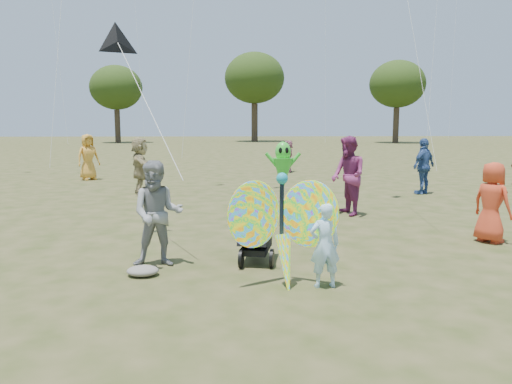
{
  "coord_description": "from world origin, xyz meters",
  "views": [
    {
      "loc": [
        -0.57,
        -6.79,
        2.25
      ],
      "look_at": [
        -0.2,
        1.5,
        1.1
      ],
      "focal_mm": 35.0,
      "sensor_mm": 36.0,
      "label": 1
    }
  ],
  "objects_px": {
    "alien_kite": "(283,169)",
    "child_girl": "(325,245)",
    "crowd_j": "(288,156)",
    "jogging_stroller": "(255,224)",
    "crowd_c": "(424,166)",
    "crowd_d": "(140,166)",
    "crowd_g": "(88,157)",
    "crowd_a": "(492,202)",
    "adult_man": "(158,214)",
    "butterfly_kite": "(283,229)",
    "crowd_e": "(348,176)"
  },
  "relations": [
    {
      "from": "crowd_a",
      "to": "crowd_d",
      "type": "bearing_deg",
      "value": 19.09
    },
    {
      "from": "crowd_a",
      "to": "crowd_c",
      "type": "bearing_deg",
      "value": -40.06
    },
    {
      "from": "crowd_a",
      "to": "crowd_e",
      "type": "relative_size",
      "value": 0.79
    },
    {
      "from": "crowd_e",
      "to": "jogging_stroller",
      "type": "height_order",
      "value": "crowd_e"
    },
    {
      "from": "adult_man",
      "to": "crowd_c",
      "type": "relative_size",
      "value": 0.94
    },
    {
      "from": "crowd_g",
      "to": "crowd_j",
      "type": "bearing_deg",
      "value": -19.97
    },
    {
      "from": "adult_man",
      "to": "crowd_a",
      "type": "distance_m",
      "value": 6.21
    },
    {
      "from": "child_girl",
      "to": "adult_man",
      "type": "xyz_separation_m",
      "value": [
        -2.44,
        1.14,
        0.25
      ]
    },
    {
      "from": "crowd_g",
      "to": "butterfly_kite",
      "type": "height_order",
      "value": "crowd_g"
    },
    {
      "from": "crowd_c",
      "to": "crowd_j",
      "type": "relative_size",
      "value": 1.21
    },
    {
      "from": "crowd_d",
      "to": "butterfly_kite",
      "type": "height_order",
      "value": "crowd_d"
    },
    {
      "from": "child_girl",
      "to": "crowd_a",
      "type": "distance_m",
      "value": 4.39
    },
    {
      "from": "crowd_c",
      "to": "crowd_g",
      "type": "bearing_deg",
      "value": -57.83
    },
    {
      "from": "child_girl",
      "to": "butterfly_kite",
      "type": "bearing_deg",
      "value": -14.74
    },
    {
      "from": "crowd_j",
      "to": "jogging_stroller",
      "type": "bearing_deg",
      "value": -8.45
    },
    {
      "from": "butterfly_kite",
      "to": "crowd_g",
      "type": "bearing_deg",
      "value": 115.72
    },
    {
      "from": "adult_man",
      "to": "crowd_c",
      "type": "distance_m",
      "value": 10.67
    },
    {
      "from": "adult_man",
      "to": "crowd_j",
      "type": "xyz_separation_m",
      "value": [
        3.72,
        15.25,
        -0.1
      ]
    },
    {
      "from": "alien_kite",
      "to": "crowd_g",
      "type": "bearing_deg",
      "value": 139.48
    },
    {
      "from": "adult_man",
      "to": "jogging_stroller",
      "type": "relative_size",
      "value": 1.52
    },
    {
      "from": "child_girl",
      "to": "crowd_a",
      "type": "bearing_deg",
      "value": -153.72
    },
    {
      "from": "crowd_c",
      "to": "crowd_d",
      "type": "relative_size",
      "value": 0.99
    },
    {
      "from": "child_girl",
      "to": "crowd_d",
      "type": "xyz_separation_m",
      "value": [
        -4.21,
        9.32,
        0.31
      ]
    },
    {
      "from": "crowd_a",
      "to": "butterfly_kite",
      "type": "xyz_separation_m",
      "value": [
        -4.19,
        -2.4,
        0.04
      ]
    },
    {
      "from": "adult_man",
      "to": "crowd_e",
      "type": "relative_size",
      "value": 0.86
    },
    {
      "from": "crowd_g",
      "to": "child_girl",
      "type": "bearing_deg",
      "value": -101.68
    },
    {
      "from": "butterfly_kite",
      "to": "jogging_stroller",
      "type": "bearing_deg",
      "value": 104.22
    },
    {
      "from": "butterfly_kite",
      "to": "alien_kite",
      "type": "bearing_deg",
      "value": 84.43
    },
    {
      "from": "crowd_d",
      "to": "crowd_g",
      "type": "bearing_deg",
      "value": 17.34
    },
    {
      "from": "crowd_d",
      "to": "crowd_g",
      "type": "relative_size",
      "value": 0.99
    },
    {
      "from": "adult_man",
      "to": "crowd_e",
      "type": "xyz_separation_m",
      "value": [
        3.99,
        4.25,
        0.14
      ]
    },
    {
      "from": "crowd_e",
      "to": "crowd_j",
      "type": "distance_m",
      "value": 11.01
    },
    {
      "from": "crowd_j",
      "to": "crowd_a",
      "type": "bearing_deg",
      "value": 9.32
    },
    {
      "from": "alien_kite",
      "to": "child_girl",
      "type": "bearing_deg",
      "value": -91.1
    },
    {
      "from": "crowd_a",
      "to": "adult_man",
      "type": "bearing_deg",
      "value": 72.64
    },
    {
      "from": "crowd_a",
      "to": "jogging_stroller",
      "type": "bearing_deg",
      "value": 74.15
    },
    {
      "from": "crowd_j",
      "to": "alien_kite",
      "type": "relative_size",
      "value": 0.84
    },
    {
      "from": "child_girl",
      "to": "crowd_d",
      "type": "relative_size",
      "value": 0.66
    },
    {
      "from": "adult_man",
      "to": "crowd_g",
      "type": "xyz_separation_m",
      "value": [
        -4.6,
        12.35,
        0.07
      ]
    },
    {
      "from": "adult_man",
      "to": "crowd_j",
      "type": "relative_size",
      "value": 1.14
    },
    {
      "from": "crowd_c",
      "to": "crowd_j",
      "type": "height_order",
      "value": "crowd_c"
    },
    {
      "from": "crowd_j",
      "to": "butterfly_kite",
      "type": "bearing_deg",
      "value": -6.69
    },
    {
      "from": "adult_man",
      "to": "crowd_e",
      "type": "distance_m",
      "value": 5.83
    },
    {
      "from": "crowd_e",
      "to": "crowd_d",
      "type": "bearing_deg",
      "value": -138.54
    },
    {
      "from": "crowd_j",
      "to": "butterfly_kite",
      "type": "distance_m",
      "value": 16.43
    },
    {
      "from": "crowd_d",
      "to": "crowd_c",
      "type": "bearing_deg",
      "value": -108.94
    },
    {
      "from": "child_girl",
      "to": "crowd_e",
      "type": "height_order",
      "value": "crowd_e"
    },
    {
      "from": "crowd_j",
      "to": "alien_kite",
      "type": "bearing_deg",
      "value": -7.41
    },
    {
      "from": "jogging_stroller",
      "to": "adult_man",
      "type": "bearing_deg",
      "value": -160.85
    },
    {
      "from": "child_girl",
      "to": "crowd_g",
      "type": "bearing_deg",
      "value": -70.44
    }
  ]
}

